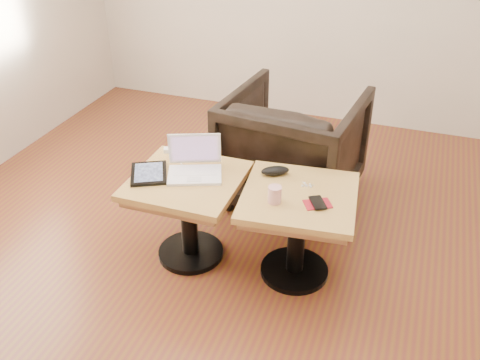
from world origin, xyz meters
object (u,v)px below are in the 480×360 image
(side_table_left, at_px, (188,198))
(laptop, at_px, (195,166))
(side_table_right, at_px, (298,215))
(armchair, at_px, (293,147))
(striped_cup, at_px, (275,195))

(side_table_left, bearing_deg, laptop, 70.21)
(side_table_left, bearing_deg, side_table_right, 4.25)
(side_table_right, relative_size, armchair, 0.77)
(side_table_right, height_order, laptop, laptop)
(striped_cup, relative_size, armchair, 0.11)
(laptop, relative_size, armchair, 0.42)
(side_table_right, height_order, armchair, armchair)
(side_table_left, height_order, side_table_right, same)
(laptop, height_order, striped_cup, laptop)
(side_table_left, bearing_deg, armchair, 64.04)
(laptop, xyz_separation_m, striped_cup, (0.50, -0.13, 0.00))
(laptop, bearing_deg, striped_cup, -36.47)
(side_table_left, distance_m, striped_cup, 0.56)
(side_table_right, distance_m, armchair, 0.81)
(armchair, bearing_deg, side_table_right, 112.78)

